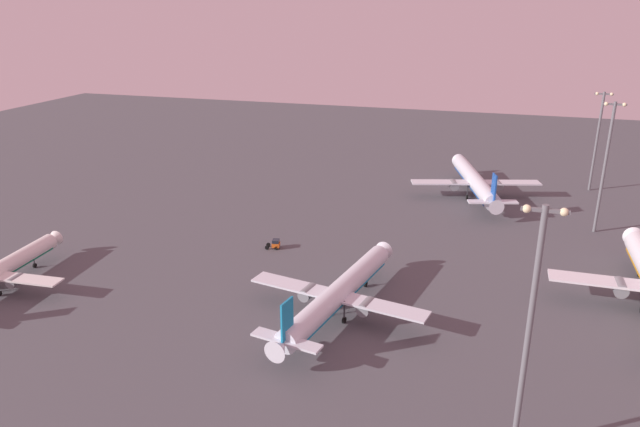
{
  "coord_description": "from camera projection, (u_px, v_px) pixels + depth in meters",
  "views": [
    {
      "loc": [
        25.25,
        -87.54,
        50.19
      ],
      "look_at": [
        -11.91,
        36.13,
        4.0
      ],
      "focal_mm": 33.2,
      "sensor_mm": 36.0,
      "label": 1
    }
  ],
  "objects": [
    {
      "name": "apron_light_east",
      "position": [
        530.0,
        322.0,
        64.49
      ],
      "size": [
        4.8,
        0.9,
        30.84
      ],
      "color": "slate",
      "rests_on": "ground"
    },
    {
      "name": "apron_light_central",
      "position": [
        606.0,
        161.0,
        131.6
      ],
      "size": [
        4.8,
        0.9,
        30.08
      ],
      "color": "slate",
      "rests_on": "ground"
    },
    {
      "name": "airplane_near_gate",
      "position": [
        475.0,
        181.0,
        160.53
      ],
      "size": [
        34.46,
        43.89,
        11.46
      ],
      "rotation": [
        0.0,
        0.0,
        0.27
      ],
      "color": "silver",
      "rests_on": "ground"
    },
    {
      "name": "ground_plane",
      "position": [
        326.0,
        309.0,
        102.69
      ],
      "size": [
        416.0,
        416.0,
        0.0
      ],
      "primitive_type": "plane",
      "color": "#4C4C51"
    },
    {
      "name": "pushback_tug",
      "position": [
        275.0,
        244.0,
        127.54
      ],
      "size": [
        3.37,
        2.37,
        2.05
      ],
      "rotation": [
        0.0,
        0.0,
        4.91
      ],
      "color": "#D85919",
      "rests_on": "ground"
    },
    {
      "name": "airplane_far_stand",
      "position": [
        338.0,
        294.0,
        99.36
      ],
      "size": [
        31.93,
        40.8,
        10.52
      ],
      "rotation": [
        0.0,
        0.0,
        -0.19
      ],
      "color": "silver",
      "rests_on": "ground"
    },
    {
      "name": "apron_light_west",
      "position": [
        598.0,
        136.0,
        162.41
      ],
      "size": [
        4.8,
        0.9,
        27.62
      ],
      "color": "slate",
      "rests_on": "ground"
    }
  ]
}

